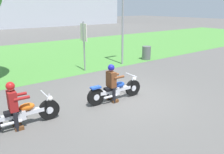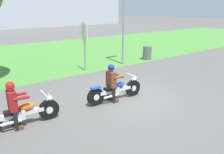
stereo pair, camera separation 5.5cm
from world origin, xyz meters
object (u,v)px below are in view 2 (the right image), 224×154
at_px(rider_follow, 13,101).
at_px(sign_banner, 84,39).
at_px(rider_lead, 112,80).
at_px(trash_can, 147,53).
at_px(motorcycle_lead, 115,90).
at_px(motorcycle_follow, 21,114).
at_px(streetlight_pole, 125,7).

relative_size(rider_follow, sign_banner, 0.54).
height_order(rider_lead, trash_can, rider_lead).
bearing_deg(rider_follow, sign_banner, 44.56).
distance_m(rider_follow, sign_banner, 6.29).
distance_m(rider_follow, trash_can, 10.14).
xyz_separation_m(motorcycle_lead, trash_can, (5.78, 4.16, 0.05)).
height_order(motorcycle_follow, sign_banner, sign_banner).
relative_size(rider_lead, rider_follow, 1.00).
bearing_deg(motorcycle_follow, rider_lead, 1.81).
bearing_deg(rider_lead, trash_can, 38.11).
relative_size(motorcycle_follow, streetlight_pole, 0.43).
height_order(motorcycle_follow, rider_follow, rider_follow).
distance_m(rider_lead, motorcycle_follow, 3.20).
bearing_deg(rider_follow, trash_can, 26.83).
xyz_separation_m(rider_lead, streetlight_pole, (4.04, 4.15, 2.48)).
bearing_deg(trash_can, motorcycle_lead, -144.26).
bearing_deg(trash_can, rider_lead, -145.11).
distance_m(motorcycle_follow, streetlight_pole, 8.77).
bearing_deg(streetlight_pole, rider_follow, -151.15).
bearing_deg(trash_can, rider_follow, -156.39).
relative_size(motorcycle_follow, sign_banner, 0.87).
bearing_deg(sign_banner, rider_lead, -107.66).
distance_m(rider_lead, trash_can, 7.26).
relative_size(streetlight_pole, sign_banner, 2.00).
bearing_deg(motorcycle_lead, rider_lead, 179.17).
relative_size(motorcycle_lead, sign_banner, 0.88).
xyz_separation_m(rider_lead, rider_follow, (-3.33, 0.09, -0.00)).
relative_size(motorcycle_lead, trash_can, 2.63).
xyz_separation_m(rider_follow, trash_can, (9.28, 4.06, -0.38)).
bearing_deg(sign_banner, motorcycle_lead, -105.51).
relative_size(motorcycle_lead, rider_lead, 1.64).
bearing_deg(motorcycle_follow, rider_follow, 179.16).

